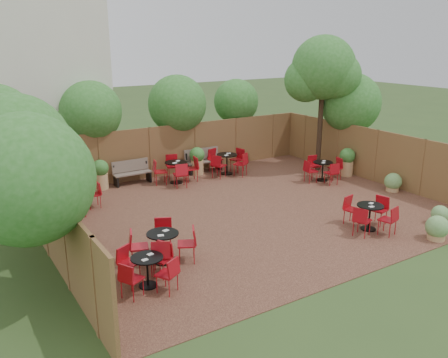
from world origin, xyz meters
TOP-DOWN VIEW (x-y plane):
  - ground at (0.00, 0.00)m, footprint 80.00×80.00m
  - courtyard_paving at (0.00, 0.00)m, footprint 12.00×10.00m
  - fence_back at (0.00, 5.00)m, footprint 12.00×0.08m
  - fence_left at (-6.00, 0.00)m, footprint 0.08×10.00m
  - fence_right at (6.00, 0.00)m, footprint 0.08×10.00m
  - neighbour_building at (-4.50, 8.00)m, footprint 5.00×4.00m
  - overhang_foliage at (-2.54, 2.28)m, footprint 15.78×10.59m
  - courtyard_tree at (5.28, 2.32)m, footprint 2.69×2.59m
  - park_bench_left at (-1.97, 4.62)m, footprint 1.43×0.46m
  - park_bench_right at (1.12, 4.63)m, footprint 1.56×0.55m
  - bistro_tables at (-0.61, 0.80)m, footprint 10.43×8.62m
  - planters at (0.03, 3.49)m, footprint 11.86×4.09m
  - low_shrubs at (4.28, -3.23)m, footprint 3.08×4.05m

SIDE VIEW (x-z plane):
  - ground at x=0.00m, z-range 0.00..0.00m
  - courtyard_paving at x=0.00m, z-range 0.00..0.02m
  - low_shrubs at x=4.28m, z-range -0.01..0.67m
  - bistro_tables at x=-0.61m, z-range 0.00..0.93m
  - park_bench_left at x=-1.97m, z-range 0.03..0.92m
  - park_bench_right at x=1.12m, z-range 0.03..0.99m
  - planters at x=0.03m, z-range 0.04..1.16m
  - fence_back at x=0.00m, z-range 0.00..2.00m
  - fence_left at x=-6.00m, z-range 0.00..2.00m
  - fence_right at x=6.00m, z-range 0.00..2.00m
  - overhang_foliage at x=-2.54m, z-range 1.42..4.06m
  - courtyard_tree at x=5.28m, z-range 1.29..6.69m
  - neighbour_building at x=-4.50m, z-range 0.00..8.00m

